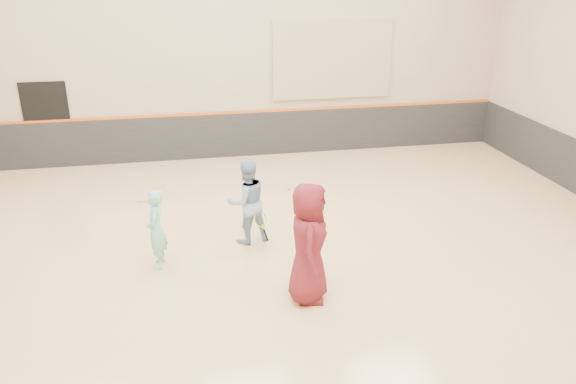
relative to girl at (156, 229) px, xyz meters
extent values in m
cube|color=tan|center=(1.76, -0.27, -0.80)|extent=(15.00, 12.00, 0.20)
cube|color=tan|center=(1.76, 5.74, 2.30)|extent=(15.00, 0.02, 6.00)
cube|color=tan|center=(1.76, -6.28, 2.30)|extent=(15.00, 0.02, 6.00)
cube|color=#232326|center=(1.76, 5.70, -0.10)|extent=(14.90, 0.04, 1.20)
cube|color=#D85914|center=(1.76, 5.69, 0.52)|extent=(14.90, 0.03, 0.06)
cube|color=tan|center=(4.56, 5.68, 1.80)|extent=(3.20, 0.08, 2.00)
cube|color=black|center=(-2.74, 5.71, 0.40)|extent=(1.10, 0.05, 2.20)
imported|color=#7EDCCF|center=(0.00, 0.00, 0.00)|extent=(0.38, 0.54, 1.40)
imported|color=#7FA2C4|center=(1.63, 0.65, 0.10)|extent=(0.92, 0.81, 1.61)
imported|color=maroon|center=(2.30, -1.46, 0.26)|extent=(0.79, 1.04, 1.91)
sphere|color=#B2C92E|center=(2.46, -1.10, -0.67)|extent=(0.07, 0.07, 0.07)
sphere|color=#D3E735|center=(2.51, -1.53, 0.44)|extent=(0.07, 0.07, 0.07)
sphere|color=gold|center=(2.87, 3.03, -0.67)|extent=(0.07, 0.07, 0.07)
camera|label=1|loc=(0.56, -8.78, 4.15)|focal=35.00mm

